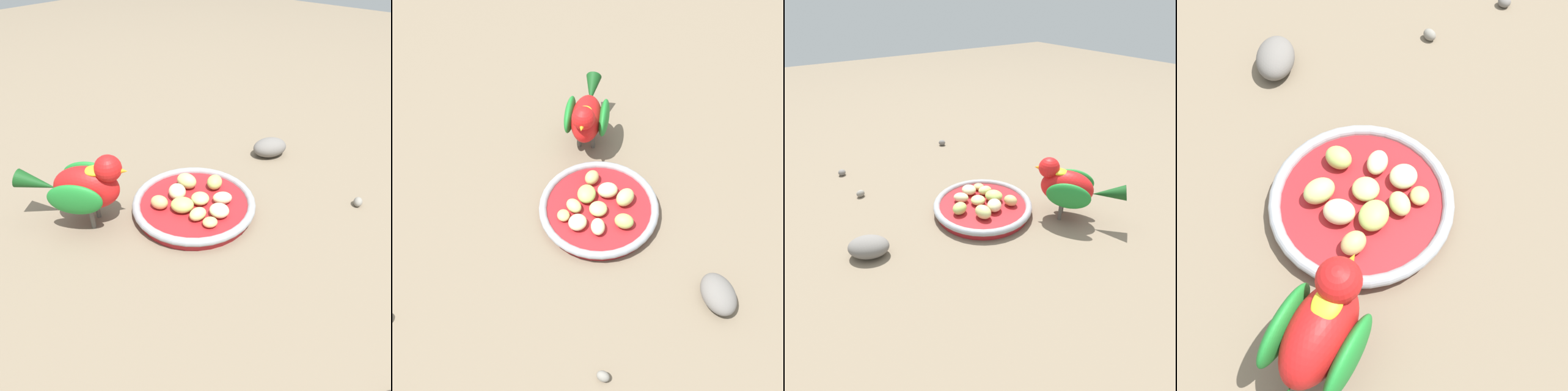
% 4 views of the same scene
% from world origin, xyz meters
% --- Properties ---
extents(ground_plane, '(4.00, 4.00, 0.00)m').
position_xyz_m(ground_plane, '(0.00, 0.00, 0.00)').
color(ground_plane, '#756651').
extents(feeding_bowl, '(0.21, 0.21, 0.03)m').
position_xyz_m(feeding_bowl, '(-0.00, -0.00, 0.01)').
color(feeding_bowl, '#AD1E23').
rests_on(feeding_bowl, ground_plane).
extents(apple_piece_0, '(0.04, 0.04, 0.02)m').
position_xyz_m(apple_piece_0, '(0.03, -0.04, 0.03)').
color(apple_piece_0, beige).
rests_on(apple_piece_0, feeding_bowl).
extents(apple_piece_1, '(0.03, 0.04, 0.03)m').
position_xyz_m(apple_piece_1, '(0.03, 0.04, 0.03)').
color(apple_piece_1, '#C6D17A').
rests_on(apple_piece_1, feeding_bowl).
extents(apple_piece_2, '(0.05, 0.05, 0.02)m').
position_xyz_m(apple_piece_2, '(-0.03, 0.00, 0.03)').
color(apple_piece_2, '#B2CC66').
rests_on(apple_piece_2, feeding_bowl).
extents(apple_piece_3, '(0.04, 0.04, 0.02)m').
position_xyz_m(apple_piece_3, '(0.06, 0.00, 0.03)').
color(apple_piece_3, '#B2CC66').
rests_on(apple_piece_3, feeding_bowl).
extents(apple_piece_4, '(0.03, 0.03, 0.02)m').
position_xyz_m(apple_piece_4, '(-0.03, -0.03, 0.03)').
color(apple_piece_4, '#C6D17A').
rests_on(apple_piece_4, feeding_bowl).
extents(apple_piece_5, '(0.03, 0.04, 0.02)m').
position_xyz_m(apple_piece_5, '(-0.05, 0.03, 0.03)').
color(apple_piece_5, tan).
rests_on(apple_piece_5, feeding_bowl).
extents(apple_piece_6, '(0.05, 0.05, 0.02)m').
position_xyz_m(apple_piece_6, '(-0.01, 0.03, 0.03)').
color(apple_piece_6, beige).
rests_on(apple_piece_6, feeding_bowl).
extents(apple_piece_7, '(0.04, 0.04, 0.02)m').
position_xyz_m(apple_piece_7, '(0.01, -0.01, 0.03)').
color(apple_piece_7, '#C6D17A').
rests_on(apple_piece_7, feeding_bowl).
extents(apple_piece_8, '(0.04, 0.04, 0.02)m').
position_xyz_m(apple_piece_8, '(0.00, -0.05, 0.03)').
color(apple_piece_8, beige).
rests_on(apple_piece_8, feeding_bowl).
extents(apple_piece_9, '(0.03, 0.03, 0.01)m').
position_xyz_m(apple_piece_9, '(-0.03, -0.06, 0.03)').
color(apple_piece_9, tan).
rests_on(apple_piece_9, feeding_bowl).
extents(parrot, '(0.13, 0.17, 0.13)m').
position_xyz_m(parrot, '(-0.13, 0.11, 0.07)').
color(parrot, '#59544C').
rests_on(parrot, ground_plane).
extents(rock_large, '(0.09, 0.08, 0.04)m').
position_xyz_m(rock_large, '(0.25, -0.00, 0.02)').
color(rock_large, slate).
rests_on(rock_large, ground_plane).
extents(pebble_0, '(0.02, 0.02, 0.02)m').
position_xyz_m(pebble_0, '(0.20, -0.21, 0.01)').
color(pebble_0, gray).
rests_on(pebble_0, ground_plane).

